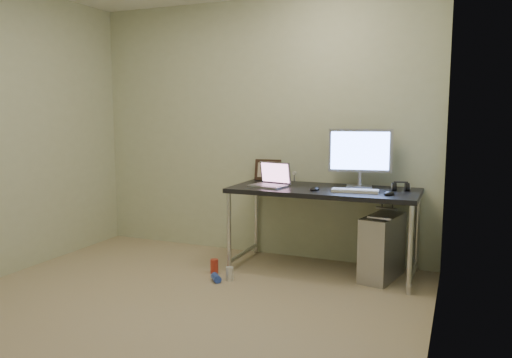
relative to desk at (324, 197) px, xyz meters
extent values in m
plane|color=tan|center=(-0.77, -1.39, -0.67)|extent=(3.50, 3.50, 0.00)
cube|color=beige|center=(-0.77, 0.36, 0.58)|extent=(3.50, 0.02, 2.50)
cube|color=beige|center=(0.98, -1.39, 0.58)|extent=(0.02, 3.50, 2.50)
cube|color=black|center=(0.00, 0.00, 0.06)|extent=(1.63, 0.71, 0.04)
cylinder|color=silver|center=(-0.77, -0.32, -0.32)|extent=(0.04, 0.04, 0.71)
cylinder|color=silver|center=(-0.77, 0.32, -0.32)|extent=(0.04, 0.04, 0.71)
cylinder|color=silver|center=(0.77, -0.32, -0.32)|extent=(0.04, 0.04, 0.71)
cylinder|color=silver|center=(0.77, 0.32, -0.32)|extent=(0.04, 0.04, 0.71)
cylinder|color=silver|center=(-0.77, 0.00, -0.59)|extent=(0.04, 0.63, 0.04)
cylinder|color=silver|center=(0.77, 0.00, -0.59)|extent=(0.04, 0.63, 0.04)
cube|color=#B7B8BC|center=(0.52, 0.00, -0.40)|extent=(0.33, 0.56, 0.55)
cylinder|color=#ACABB3|center=(0.52, -0.22, -0.10)|extent=(0.20, 0.07, 0.03)
cylinder|color=#ACABB3|center=(0.52, 0.21, -0.10)|extent=(0.20, 0.07, 0.03)
cylinder|color=black|center=(0.47, 0.31, -0.27)|extent=(0.01, 0.16, 0.69)
cylinder|color=black|center=(0.56, 0.29, -0.29)|extent=(0.02, 0.11, 0.71)
cylinder|color=#B83323|center=(-0.86, -0.44, -0.61)|extent=(0.08, 0.08, 0.13)
cylinder|color=silver|center=(-0.66, -0.55, -0.61)|extent=(0.08, 0.08, 0.12)
cylinder|color=blue|center=(-0.75, -0.62, -0.64)|extent=(0.13, 0.13, 0.06)
cube|color=#ACABB3|center=(-0.48, -0.11, 0.09)|extent=(0.35, 0.28, 0.02)
cube|color=slate|center=(-0.48, -0.11, 0.09)|extent=(0.31, 0.23, 0.00)
cube|color=gray|center=(-0.46, 0.01, 0.19)|extent=(0.32, 0.10, 0.20)
cube|color=#804F6C|center=(-0.46, 0.00, 0.19)|extent=(0.28, 0.09, 0.17)
cube|color=#ACABB3|center=(0.28, 0.17, 0.09)|extent=(0.25, 0.20, 0.02)
cylinder|color=#ACABB3|center=(0.28, 0.19, 0.15)|extent=(0.04, 0.04, 0.12)
cube|color=#ACABB3|center=(0.28, 0.18, 0.40)|extent=(0.55, 0.14, 0.38)
cube|color=#678DFF|center=(0.28, 0.16, 0.40)|extent=(0.49, 0.10, 0.33)
cube|color=silver|center=(0.30, -0.11, 0.09)|extent=(0.40, 0.17, 0.02)
ellipsoid|color=black|center=(0.58, -0.15, 0.10)|extent=(0.10, 0.14, 0.04)
ellipsoid|color=black|center=(-0.04, -0.14, 0.10)|extent=(0.09, 0.13, 0.04)
cylinder|color=black|center=(0.59, 0.12, 0.10)|extent=(0.05, 0.09, 0.09)
cylinder|color=black|center=(0.69, 0.12, 0.10)|extent=(0.05, 0.09, 0.09)
cube|color=black|center=(0.64, 0.12, 0.15)|extent=(0.12, 0.04, 0.01)
cube|color=black|center=(-0.65, 0.31, 0.18)|extent=(0.26, 0.11, 0.21)
cylinder|color=silver|center=(-0.36, 0.27, 0.12)|extent=(0.01, 0.01, 0.08)
cylinder|color=silver|center=(-0.36, 0.27, 0.17)|extent=(0.04, 0.03, 0.04)
camera|label=1|loc=(1.11, -4.23, 0.73)|focal=35.00mm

